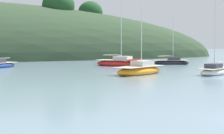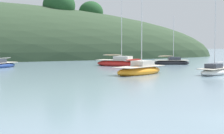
{
  "view_description": "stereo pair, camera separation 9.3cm",
  "coord_description": "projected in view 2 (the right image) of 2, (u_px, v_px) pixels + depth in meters",
  "views": [
    {
      "loc": [
        -12.08,
        -12.11,
        3.44
      ],
      "look_at": [
        0.0,
        20.0,
        1.2
      ],
      "focal_mm": 56.48,
      "sensor_mm": 36.0,
      "label": 1
    },
    {
      "loc": [
        -12.0,
        -12.14,
        3.44
      ],
      "look_at": [
        0.0,
        20.0,
        1.2
      ],
      "focal_mm": 56.48,
      "sensor_mm": 36.0,
      "label": 2
    }
  ],
  "objects": [
    {
      "name": "sailboat_teal_outer",
      "position": [
        1.0,
        65.0,
        51.37
      ],
      "size": [
        5.56,
        5.9,
        7.25
      ],
      "color": "navy",
      "rests_on": "ground"
    },
    {
      "name": "sailboat_cream_ketch",
      "position": [
        140.0,
        70.0,
        40.23
      ],
      "size": [
        7.91,
        6.07,
        11.3
      ],
      "color": "orange",
      "rests_on": "ground"
    },
    {
      "name": "sailboat_orange_cutter",
      "position": [
        120.0,
        63.0,
        54.9
      ],
      "size": [
        7.13,
        7.87,
        10.62
      ],
      "color": "red",
      "rests_on": "ground"
    },
    {
      "name": "sailboat_black_sloop",
      "position": [
        172.0,
        62.0,
        59.54
      ],
      "size": [
        6.43,
        4.03,
        8.32
      ],
      "color": "#232328",
      "rests_on": "ground"
    },
    {
      "name": "sailboat_red_portside",
      "position": [
        215.0,
        71.0,
        39.71
      ],
      "size": [
        6.39,
        4.85,
        8.66
      ],
      "color": "white",
      "rests_on": "ground"
    }
  ]
}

